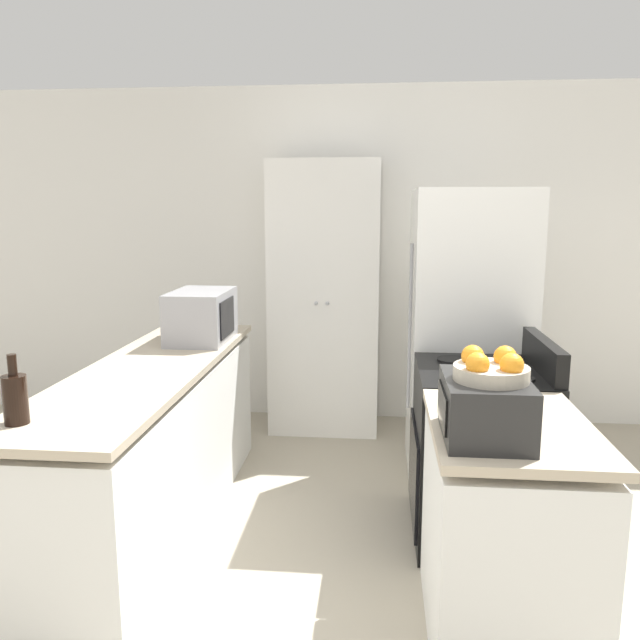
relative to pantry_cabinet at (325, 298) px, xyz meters
The scene contains 10 objects.
wall_back 0.42m from the pantry_cabinet, 76.68° to the left, with size 7.00×0.06×2.60m.
counter_left 1.89m from the pantry_cabinet, 115.21° to the right, with size 0.60×2.28×0.89m.
counter_right 2.58m from the pantry_cabinet, 68.79° to the right, with size 0.60×0.84×0.89m.
pantry_cabinet is the anchor object (origin of this frame).
stove 1.89m from the pantry_cabinet, 59.06° to the right, with size 0.66×0.70×1.05m.
refrigerator 1.23m from the pantry_cabinet, 38.58° to the right, with size 0.72×0.80×1.79m.
microwave 1.21m from the pantry_cabinet, 123.01° to the right, with size 0.34×0.51×0.30m.
wine_bottle 2.69m from the pantry_cabinet, 110.31° to the right, with size 0.09×0.09×0.27m.
toaster_oven 2.62m from the pantry_cabinet, 72.63° to the right, with size 0.30×0.38×0.21m.
fruit_bowl 2.65m from the pantry_cabinet, 72.52° to the right, with size 0.26×0.26×0.11m.
Camera 1 is at (0.34, -1.77, 1.69)m, focal length 35.00 mm.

